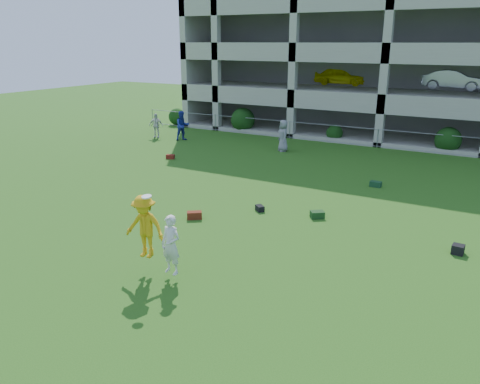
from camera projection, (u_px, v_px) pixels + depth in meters
The scene contains 14 objects.
ground at pixel (217, 270), 13.68m from camera, with size 100.00×100.00×0.00m, color #235114.
bystander_a at pixel (182, 126), 31.34m from camera, with size 0.95×0.74×1.96m, color navy.
bystander_b at pixel (156, 126), 32.27m from camera, with size 0.98×0.41×1.66m, color silver.
bystander_c at pixel (283, 136), 28.18m from camera, with size 0.93×0.61×1.91m, color gray.
bag_red_a at pixel (194, 215), 17.57m from camera, with size 0.55×0.30×0.28m, color #59200F.
bag_black_b at pixel (260, 208), 18.40m from camera, with size 0.40×0.25×0.22m, color black.
bag_green_c at pixel (317, 215), 17.67m from camera, with size 0.50×0.35×0.26m, color #123314.
crate_d at pixel (458, 249), 14.66m from camera, with size 0.35×0.35×0.30m, color black.
bag_red_f at pixel (170, 157), 26.57m from camera, with size 0.45×0.28×0.24m, color #59120F.
bag_green_g at pixel (376, 184), 21.46m from camera, with size 0.50×0.30×0.25m, color #153A1E.
frisbee_contest at pixel (150, 230), 13.07m from camera, with size 1.85×0.84×2.24m.
parking_garage at pixel (413, 46), 34.83m from camera, with size 30.00×14.00×12.00m.
fence at pixel (378, 138), 29.27m from camera, with size 36.06×0.06×1.20m.
shrub_row at pixel (461, 128), 27.43m from camera, with size 34.38×2.52×3.50m.
Camera 1 is at (6.61, -10.42, 6.36)m, focal length 35.00 mm.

